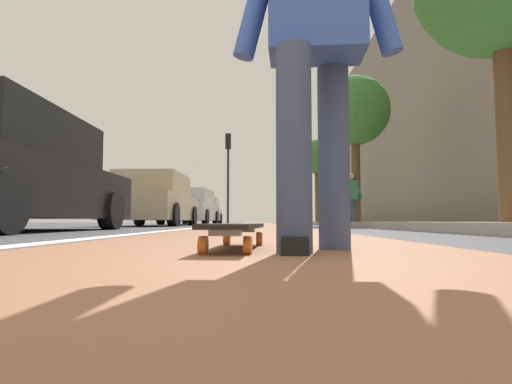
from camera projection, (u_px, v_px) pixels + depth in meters
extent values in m
plane|color=#38383D|center=(256.00, 226.00, 10.94)|extent=(80.00, 80.00, 0.00)
cube|color=brown|center=(258.00, 224.00, 24.91)|extent=(56.00, 2.00, 0.00)
cube|color=silver|center=(235.00, 224.00, 20.93)|extent=(52.00, 0.16, 0.01)
cube|color=#9E9B93|center=(338.00, 223.00, 18.90)|extent=(52.00, 3.20, 0.12)
cube|color=gray|center=(380.00, 133.00, 23.21)|extent=(40.00, 1.20, 10.00)
cylinder|color=orange|center=(227.00, 239.00, 2.19)|extent=(0.07, 0.03, 0.07)
cylinder|color=orange|center=(259.00, 239.00, 2.18)|extent=(0.07, 0.03, 0.07)
cylinder|color=orange|center=(203.00, 245.00, 1.59)|extent=(0.07, 0.03, 0.07)
cylinder|color=orange|center=(248.00, 245.00, 1.58)|extent=(0.07, 0.03, 0.07)
cube|color=silver|center=(243.00, 230.00, 2.19)|extent=(0.07, 0.12, 0.02)
cube|color=silver|center=(225.00, 233.00, 1.59)|extent=(0.07, 0.12, 0.02)
cube|color=black|center=(236.00, 226.00, 1.89)|extent=(0.85, 0.26, 0.02)
cylinder|color=#384260|center=(294.00, 148.00, 1.65)|extent=(0.14, 0.14, 0.82)
cylinder|color=#384260|center=(334.00, 158.00, 1.89)|extent=(0.14, 0.14, 0.82)
cube|color=black|center=(295.00, 245.00, 1.62)|extent=(0.27, 0.12, 0.07)
cube|color=black|center=(1.00, 190.00, 5.21)|extent=(4.43, 1.89, 0.70)
cube|color=#4C606B|center=(47.00, 152.00, 6.31)|extent=(0.06, 1.62, 0.51)
cylinder|color=black|center=(111.00, 210.00, 6.54)|extent=(0.62, 0.23, 0.62)
cylinder|color=black|center=(2.00, 201.00, 3.81)|extent=(0.62, 0.23, 0.62)
cube|color=tan|center=(155.00, 208.00, 12.01)|extent=(4.36, 1.86, 0.70)
cube|color=tan|center=(154.00, 185.00, 11.91)|extent=(2.41, 1.67, 0.60)
cube|color=#4C606B|center=(164.00, 188.00, 13.09)|extent=(0.07, 1.56, 0.51)
cylinder|color=black|center=(140.00, 216.00, 13.36)|extent=(0.61, 0.23, 0.61)
cylinder|color=black|center=(192.00, 216.00, 13.31)|extent=(0.61, 0.23, 0.61)
cylinder|color=black|center=(108.00, 214.00, 10.69)|extent=(0.61, 0.23, 0.61)
cylinder|color=black|center=(173.00, 214.00, 10.64)|extent=(0.61, 0.23, 0.61)
cube|color=#B7B7BC|center=(190.00, 212.00, 18.01)|extent=(4.65, 2.02, 0.70)
cube|color=#B7B7BC|center=(190.00, 197.00, 17.91)|extent=(2.58, 1.80, 0.60)
cube|color=#4C606B|center=(195.00, 198.00, 19.17)|extent=(0.10, 1.64, 0.51)
cylinder|color=black|center=(177.00, 218.00, 19.45)|extent=(0.63, 0.24, 0.62)
cylinder|color=black|center=(216.00, 217.00, 19.38)|extent=(0.63, 0.24, 0.62)
cylinder|color=black|center=(161.00, 217.00, 16.62)|extent=(0.63, 0.24, 0.62)
cylinder|color=black|center=(206.00, 217.00, 16.54)|extent=(0.63, 0.24, 0.62)
cube|color=tan|center=(203.00, 215.00, 24.10)|extent=(4.13, 1.76, 0.70)
cube|color=tan|center=(203.00, 203.00, 24.00)|extent=(2.27, 1.61, 0.60)
cube|color=#4C606B|center=(206.00, 204.00, 25.13)|extent=(0.04, 1.54, 0.51)
cylinder|color=black|center=(192.00, 218.00, 25.37)|extent=(0.62, 0.22, 0.62)
cylinder|color=black|center=(220.00, 218.00, 25.35)|extent=(0.62, 0.22, 0.62)
cylinder|color=black|center=(185.00, 218.00, 22.82)|extent=(0.62, 0.22, 0.62)
cylinder|color=black|center=(216.00, 218.00, 22.80)|extent=(0.62, 0.22, 0.62)
cylinder|color=#2D2D2D|center=(228.00, 186.00, 21.88)|extent=(0.12, 0.12, 3.90)
cube|color=black|center=(228.00, 141.00, 22.04)|extent=(0.24, 0.28, 0.80)
sphere|color=#360606|center=(228.00, 137.00, 22.19)|extent=(0.16, 0.16, 0.16)
sphere|color=#392907|center=(228.00, 142.00, 22.17)|extent=(0.16, 0.16, 0.16)
sphere|color=green|center=(228.00, 147.00, 22.15)|extent=(0.16, 0.16, 0.16)
cylinder|color=brown|center=(507.00, 128.00, 5.32)|extent=(0.26, 0.26, 2.60)
cylinder|color=brown|center=(356.00, 180.00, 13.61)|extent=(0.27, 0.27, 2.95)
sphere|color=#3D7F33|center=(355.00, 111.00, 13.76)|extent=(2.25, 2.25, 2.25)
cylinder|color=brown|center=(318.00, 196.00, 22.53)|extent=(0.30, 0.30, 2.95)
sphere|color=#3D7F33|center=(317.00, 156.00, 22.68)|extent=(1.88, 1.88, 1.88)
cylinder|color=#384260|center=(354.00, 212.00, 13.49)|extent=(0.14, 0.14, 0.83)
cylinder|color=#384260|center=(350.00, 212.00, 13.23)|extent=(0.14, 0.14, 0.83)
cube|color=black|center=(354.00, 224.00, 13.46)|extent=(0.26, 0.10, 0.07)
cube|color=#33724C|center=(351.00, 190.00, 13.42)|extent=(0.24, 0.41, 0.61)
cylinder|color=#33724C|center=(359.00, 190.00, 13.42)|extent=(0.09, 0.24, 0.61)
cylinder|color=#33724C|center=(344.00, 190.00, 13.42)|extent=(0.09, 0.24, 0.61)
sphere|color=tan|center=(351.00, 177.00, 13.45)|extent=(0.22, 0.22, 0.22)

